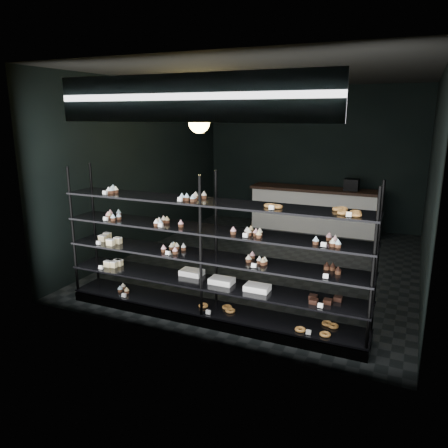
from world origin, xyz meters
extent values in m
cube|color=black|center=(0.00, 0.00, 0.01)|extent=(5.00, 6.00, 0.01)
cube|color=black|center=(0.00, 0.00, 3.20)|extent=(5.00, 6.00, 0.01)
cube|color=black|center=(0.00, 3.00, 1.60)|extent=(5.00, 0.01, 3.20)
cube|color=black|center=(0.00, -3.00, 1.60)|extent=(5.00, 0.01, 3.20)
cube|color=black|center=(-2.50, 0.00, 1.60)|extent=(0.01, 6.00, 3.20)
cube|color=black|center=(2.50, 0.00, 1.60)|extent=(0.01, 6.00, 3.20)
cube|color=black|center=(0.01, -2.45, 0.06)|extent=(4.00, 0.50, 0.12)
cylinder|color=black|center=(-1.96, -2.67, 0.99)|extent=(0.04, 0.04, 1.85)
cylinder|color=black|center=(-1.96, -2.23, 0.99)|extent=(0.04, 0.04, 1.85)
cylinder|color=black|center=(0.01, -2.67, 0.99)|extent=(0.04, 0.04, 1.85)
cylinder|color=black|center=(0.01, -2.23, 0.99)|extent=(0.04, 0.04, 1.85)
cylinder|color=black|center=(1.98, -2.67, 0.99)|extent=(0.04, 0.04, 1.85)
cylinder|color=black|center=(1.98, -2.23, 0.99)|extent=(0.04, 0.04, 1.85)
cube|color=black|center=(0.01, -2.45, 0.15)|extent=(4.00, 0.50, 0.03)
cube|color=black|center=(0.01, -2.45, 0.50)|extent=(4.00, 0.50, 0.02)
cube|color=black|center=(0.01, -2.45, 0.85)|extent=(4.00, 0.50, 0.02)
cube|color=black|center=(0.01, -2.45, 1.20)|extent=(4.00, 0.50, 0.02)
cube|color=black|center=(0.01, -2.45, 1.55)|extent=(4.00, 0.50, 0.02)
cube|color=white|center=(-1.36, -2.63, 1.59)|extent=(0.06, 0.04, 0.06)
cube|color=white|center=(-0.24, -2.63, 1.59)|extent=(0.06, 0.04, 0.06)
cube|color=white|center=(0.89, -2.63, 1.59)|extent=(0.05, 0.04, 0.06)
cube|color=white|center=(1.65, -2.63, 1.59)|extent=(0.06, 0.04, 0.06)
cube|color=white|center=(-1.41, -2.63, 1.24)|extent=(0.06, 0.04, 0.06)
cube|color=white|center=(-0.53, -2.63, 1.24)|extent=(0.05, 0.04, 0.06)
cube|color=white|center=(0.56, -2.63, 1.24)|extent=(0.05, 0.04, 0.06)
cube|color=white|center=(1.46, -2.63, 1.24)|extent=(0.06, 0.04, 0.06)
cube|color=white|center=(-1.54, -2.63, 0.89)|extent=(0.06, 0.04, 0.06)
cube|color=white|center=(-0.47, -2.63, 0.89)|extent=(0.06, 0.04, 0.06)
cube|color=white|center=(0.67, -2.63, 0.89)|extent=(0.05, 0.04, 0.06)
cube|color=white|center=(1.51, -2.63, 0.89)|extent=(0.06, 0.04, 0.06)
cube|color=white|center=(-1.57, -2.63, 0.54)|extent=(0.06, 0.04, 0.06)
cube|color=white|center=(1.47, -2.63, 0.54)|extent=(0.06, 0.04, 0.06)
cube|color=white|center=(-1.23, -2.63, 0.19)|extent=(0.06, 0.04, 0.06)
cube|color=white|center=(0.10, -2.63, 0.19)|extent=(0.05, 0.04, 0.06)
cube|color=white|center=(1.35, -2.63, 0.19)|extent=(0.06, 0.04, 0.06)
cube|color=#0D1543|center=(0.00, -2.92, 2.75)|extent=(3.20, 0.04, 0.45)
cube|color=white|center=(0.00, -2.94, 2.75)|extent=(3.30, 0.02, 0.50)
cylinder|color=black|center=(-0.91, -0.87, 2.90)|extent=(0.01, 0.01, 0.57)
sphere|color=#FFCF59|center=(-0.91, -0.87, 2.45)|extent=(0.33, 0.33, 0.33)
cube|color=beige|center=(0.24, 2.50, 0.46)|extent=(2.76, 0.60, 0.92)
cube|color=black|center=(0.24, 2.50, 0.95)|extent=(2.87, 0.65, 0.06)
cube|color=black|center=(1.02, 2.50, 1.10)|extent=(0.30, 0.30, 0.25)
camera|label=1|loc=(2.29, -7.11, 2.59)|focal=35.00mm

